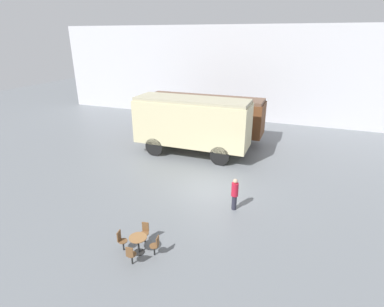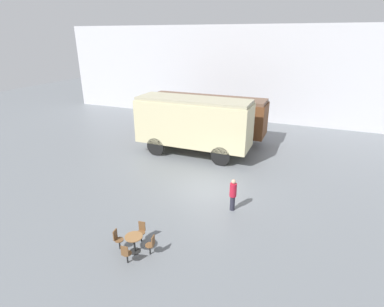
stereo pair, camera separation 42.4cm
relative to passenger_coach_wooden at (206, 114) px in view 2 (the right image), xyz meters
name	(u,v)px [view 2 (the right image)]	position (x,y,z in m)	size (l,w,h in m)	color
ground_plane	(210,190)	(3.21, -8.35, -2.09)	(80.00, 80.00, 0.00)	slate
backdrop_wall	(264,75)	(3.21, 7.07, 2.41)	(44.00, 0.15, 9.00)	silver
passenger_coach_wooden	(206,114)	(0.00, 0.00, 0.00)	(9.54, 2.44, 3.51)	brown
passenger_coach_vintage	(193,122)	(0.33, -3.69, 0.34)	(8.02, 2.57, 4.08)	beige
cafe_table_near	(134,240)	(2.11, -14.32, -1.56)	(0.71, 0.71, 0.73)	black
cafe_chair_0	(126,253)	(2.20, -15.04, -1.58)	(0.36, 0.37, 0.87)	black
cafe_chair_1	(151,244)	(2.82, -14.22, -1.58)	(0.37, 0.36, 0.87)	black
cafe_chair_2	(141,230)	(2.01, -13.60, -1.58)	(0.36, 0.37, 0.87)	black
cafe_chair_3	(117,238)	(1.39, -14.42, -1.58)	(0.37, 0.36, 0.87)	black
visitor_person	(233,194)	(4.90, -9.86, -1.19)	(0.34, 0.34, 1.66)	#262633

